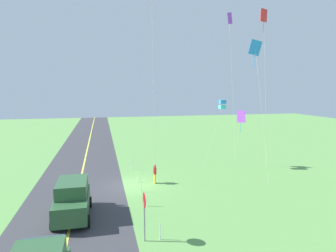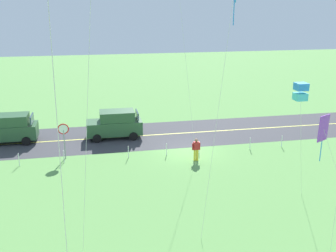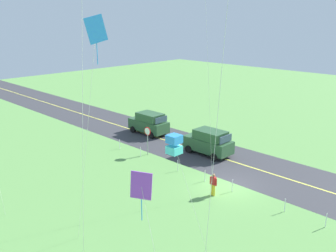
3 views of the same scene
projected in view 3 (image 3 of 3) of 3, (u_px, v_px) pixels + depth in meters
The scene contains 17 objects.
ground_plane at pixel (229, 186), 26.54m from camera, with size 120.00×120.00×0.10m, color #60994C.
asphalt_road at pixel (258, 170), 29.27m from camera, with size 120.00×7.00×0.00m, color #38383D.
road_centre_stripe at pixel (258, 169), 29.27m from camera, with size 120.00×0.16×0.00m, color #E5E04C.
car_suv_foreground at pixel (209, 142), 32.26m from camera, with size 4.40×2.12×2.24m.
car_parked_east_near at pixel (149, 123), 38.08m from camera, with size 4.40×2.12×2.24m.
stop_sign at pixel (148, 135), 31.98m from camera, with size 0.76×0.08×2.56m.
person_adult_near at pixel (213, 184), 24.77m from camera, with size 0.58×0.22×1.60m.
kite_blue_mid at pixel (96, 35), 16.77m from camera, with size 1.56×1.50×11.84m.
kite_orange_near at pixel (141, 188), 14.94m from camera, with size 2.44×0.73×5.70m.
kite_cyan_top at pixel (174, 145), 16.08m from camera, with size 1.70×1.52×6.75m.
fence_post_0 at pixel (326, 220), 21.07m from camera, with size 0.05×0.05×0.90m, color silver.
fence_post_1 at pixel (285, 205), 22.78m from camera, with size 0.05×0.05×0.90m, color silver.
fence_post_2 at pixel (232, 186), 25.42m from camera, with size 0.05×0.05×0.90m, color silver.
fence_post_3 at pixel (205, 176), 27.05m from camera, with size 0.05×0.05×0.90m, color silver.
fence_post_4 at pixel (178, 166), 28.89m from camera, with size 0.05×0.05×0.90m, color silver.
fence_post_5 at pixel (141, 152), 31.85m from camera, with size 0.05×0.05×0.90m, color silver.
fence_post_6 at pixel (120, 144), 33.80m from camera, with size 0.05×0.05×0.90m, color silver.
Camera 3 is at (-13.74, 20.43, 11.65)m, focal length 39.11 mm.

